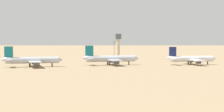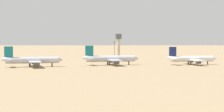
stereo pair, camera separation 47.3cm
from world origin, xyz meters
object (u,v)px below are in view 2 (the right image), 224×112
Objects in this scene: parked_jet_teal_4 at (110,59)px; light_pole_east at (114,49)px; parked_jet_navy_5 at (191,59)px; parked_jet_teal_3 at (32,60)px; control_tower at (118,43)px.

light_pole_east is at bearing 75.39° from parked_jet_teal_4.
parked_jet_navy_5 is (53.99, -7.70, -0.30)m from parked_jet_teal_4.
parked_jet_teal_4 is (51.41, 7.24, 0.05)m from parked_jet_teal_3.
parked_jet_teal_4 is at bearing -105.33° from control_tower.
parked_jet_teal_4 is 1.08× the size of parked_jet_navy_5.
light_pole_east is (23.27, 93.56, 4.28)m from parked_jet_teal_4.
control_tower is 1.48× the size of light_pole_east.
control_tower is at bearing 74.03° from parked_jet_teal_4.
parked_jet_teal_3 is 125.53m from light_pole_east.
parked_jet_navy_5 is at bearing -73.12° from light_pole_east.
light_pole_east is (-30.72, 101.26, 4.58)m from parked_jet_navy_5.
parked_jet_navy_5 is 129.64m from control_tower.
parked_jet_teal_4 is at bearing 172.40° from parked_jet_navy_5.
parked_jet_navy_5 is (105.41, -0.47, -0.25)m from parked_jet_teal_3.
parked_jet_teal_3 is 2.65× the size of light_pole_east.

